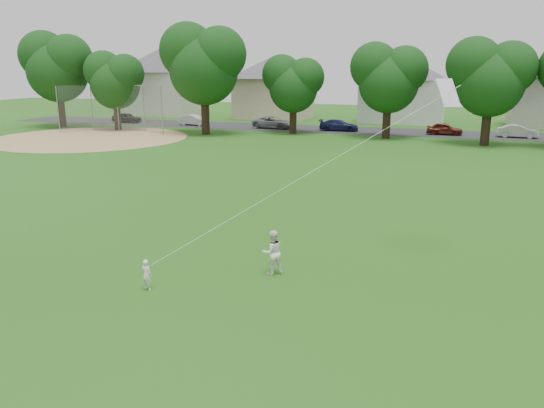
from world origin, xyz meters
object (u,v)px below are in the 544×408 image
(older_boy, at_px, (272,252))
(baseball_backstop, at_px, (116,109))
(kite, at_px, (305,175))
(toddler, at_px, (146,275))

(older_boy, relative_size, baseball_backstop, 0.14)
(older_boy, distance_m, kite, 2.64)
(baseball_backstop, bearing_deg, older_boy, -48.87)
(older_boy, xyz_separation_m, kite, (0.87, 0.62, 2.41))
(baseball_backstop, bearing_deg, kite, -47.39)
(older_boy, distance_m, baseball_backstop, 41.29)
(toddler, relative_size, baseball_backstop, 0.09)
(toddler, relative_size, kite, 0.08)
(toddler, bearing_deg, older_boy, -135.49)
(older_boy, height_order, kite, kite)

